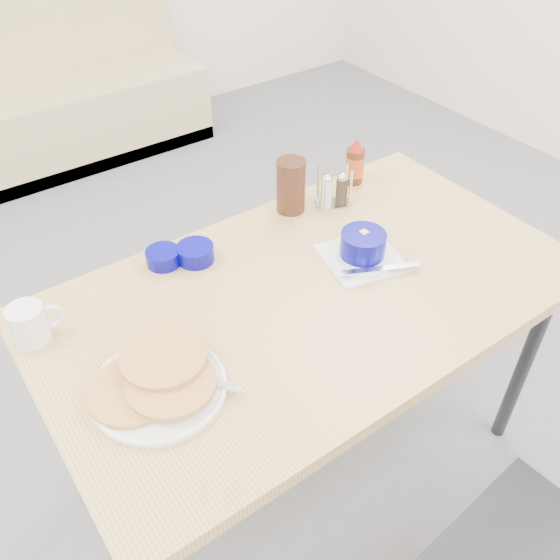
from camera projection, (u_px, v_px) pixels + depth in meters
ground at (352, 512)px, 1.87m from camera, size 6.00×6.00×0.00m
booth_bench at (35, 104)px, 3.36m from camera, size 1.90×0.56×1.22m
dining_table at (311, 307)px, 1.57m from camera, size 1.40×0.80×0.76m
pancake_plate at (158, 382)px, 1.27m from camera, size 0.29×0.29×0.05m
coffee_mug at (31, 323)px, 1.37m from camera, size 0.12×0.08×0.10m
grits_setting at (363, 248)px, 1.60m from camera, size 0.24×0.26×0.08m
creamer_bowl at (163, 257)px, 1.60m from camera, size 0.09×0.09×0.04m
butter_bowl at (196, 253)px, 1.61m from camera, size 0.10×0.10×0.05m
amber_tumbler at (291, 186)px, 1.76m from camera, size 0.10×0.10×0.16m
condiment_caddy at (334, 192)px, 1.80m from camera, size 0.12×0.09×0.13m
syrup_bottle at (355, 164)px, 1.89m from camera, size 0.06×0.06×0.16m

